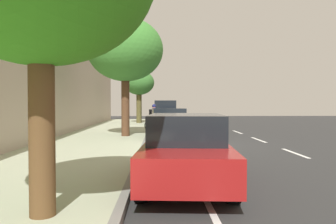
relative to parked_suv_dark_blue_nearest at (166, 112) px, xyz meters
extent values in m
plane|color=#2D2D2D|center=(-1.14, 12.49, -1.03)|extent=(62.47, 62.47, 0.00)
cube|color=#ABB293|center=(3.39, 12.49, -0.95)|extent=(4.28, 39.05, 0.14)
cube|color=gray|center=(1.17, 12.49, -0.95)|extent=(0.16, 39.05, 0.14)
cube|color=white|center=(-4.25, -5.94, -1.02)|extent=(0.14, 2.20, 0.01)
cube|color=white|center=(-4.25, -1.74, -1.02)|extent=(0.14, 2.20, 0.01)
cube|color=white|center=(-4.25, 2.46, -1.02)|extent=(0.14, 2.20, 0.01)
cube|color=white|center=(-4.25, 6.66, -1.02)|extent=(0.14, 2.20, 0.01)
cube|color=white|center=(-4.25, 10.86, -1.02)|extent=(0.14, 2.20, 0.01)
cube|color=white|center=(-4.25, 15.06, -1.02)|extent=(0.14, 2.20, 0.01)
cube|color=white|center=(-0.30, 12.49, -1.02)|extent=(0.12, 39.05, 0.01)
cube|color=#B5A28F|center=(5.78, 12.49, 1.59)|extent=(0.50, 39.05, 5.24)
cube|color=navy|center=(0.00, 0.00, -0.25)|extent=(2.13, 4.79, 0.90)
cube|color=black|center=(0.00, 0.00, 0.58)|extent=(1.82, 3.18, 0.76)
cylinder|color=black|center=(0.95, 1.41, -0.65)|extent=(0.26, 0.77, 0.76)
cylinder|color=black|center=(-0.80, 1.50, -0.65)|extent=(0.26, 0.77, 0.76)
cylinder|color=black|center=(0.80, -1.50, -0.65)|extent=(0.26, 0.77, 0.76)
cylinder|color=black|center=(-0.95, -1.41, -0.65)|extent=(0.26, 0.77, 0.76)
cube|color=black|center=(0.10, 10.17, -0.43)|extent=(2.04, 4.50, 0.64)
cube|color=black|center=(0.10, 10.17, 0.19)|extent=(1.68, 2.19, 0.60)
cylinder|color=black|center=(0.82, 11.58, -0.70)|extent=(0.26, 0.67, 0.66)
cylinder|color=black|center=(-0.79, 11.48, -0.70)|extent=(0.26, 0.67, 0.66)
cylinder|color=black|center=(1.00, 8.86, -0.70)|extent=(0.26, 0.67, 0.66)
cylinder|color=black|center=(-0.62, 8.75, -0.70)|extent=(0.26, 0.67, 0.66)
cube|color=maroon|center=(-0.03, 19.28, -0.43)|extent=(2.04, 4.51, 0.64)
cube|color=black|center=(-0.03, 19.28, 0.19)|extent=(1.68, 2.20, 0.60)
cylinder|color=black|center=(0.87, 20.59, -0.70)|extent=(0.26, 0.67, 0.66)
cylinder|color=black|center=(-0.75, 20.69, -0.70)|extent=(0.26, 0.67, 0.66)
cylinder|color=black|center=(0.69, 17.86, -0.70)|extent=(0.26, 0.67, 0.66)
cylinder|color=black|center=(-0.93, 17.97, -0.70)|extent=(0.26, 0.67, 0.66)
torus|color=black|center=(0.22, 5.16, -0.67)|extent=(0.67, 0.33, 0.71)
torus|color=black|center=(1.17, 5.59, -0.67)|extent=(0.67, 0.33, 0.71)
cylinder|color=#1926A5|center=(0.58, 5.32, -0.58)|extent=(0.60, 0.30, 0.53)
cylinder|color=#1926A5|center=(0.91, 5.47, -0.59)|extent=(0.14, 0.09, 0.49)
cylinder|color=#1926A5|center=(0.63, 5.34, -0.34)|extent=(0.68, 0.33, 0.05)
cylinder|color=#1926A5|center=(1.02, 5.52, -0.75)|extent=(0.34, 0.18, 0.19)
cylinder|color=#1926A5|center=(1.07, 5.54, -0.51)|extent=(0.25, 0.14, 0.34)
cylinder|color=#1926A5|center=(0.26, 5.18, -0.50)|extent=(0.12, 0.08, 0.35)
cube|color=black|center=(0.96, 5.49, -0.31)|extent=(0.26, 0.19, 0.05)
cylinder|color=black|center=(0.30, 5.19, -0.27)|extent=(0.21, 0.43, 0.03)
cylinder|color=#C6B284|center=(0.86, 5.01, -0.61)|extent=(0.15, 0.15, 0.83)
cylinder|color=#C6B284|center=(0.94, 4.83, -0.61)|extent=(0.15, 0.15, 0.83)
cube|color=white|center=(0.90, 4.92, 0.10)|extent=(0.37, 0.44, 0.59)
cylinder|color=white|center=(0.79, 5.16, 0.07)|extent=(0.10, 0.10, 0.56)
cylinder|color=white|center=(1.01, 4.69, 0.07)|extent=(0.10, 0.10, 0.56)
sphere|color=#BD6C61|center=(0.90, 4.92, 0.52)|extent=(0.23, 0.23, 0.23)
sphere|color=navy|center=(0.90, 4.92, 0.56)|extent=(0.26, 0.26, 0.26)
cube|color=black|center=(1.08, 5.01, 0.12)|extent=(0.29, 0.35, 0.44)
cylinder|color=brown|center=(2.23, -0.61, 0.44)|extent=(0.44, 0.44, 2.65)
ellipsoid|color=#36702C|center=(2.23, -0.61, 2.47)|extent=(2.53, 2.53, 2.04)
cylinder|color=#543522|center=(2.23, 10.22, 0.74)|extent=(0.40, 0.40, 3.25)
ellipsoid|color=#3F8532|center=(2.23, 10.22, 3.40)|extent=(3.75, 3.75, 3.13)
cylinder|color=brown|center=(2.23, 21.66, 0.42)|extent=(0.36, 0.36, 2.60)
camera|label=1|loc=(0.55, 26.32, 0.73)|focal=34.61mm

